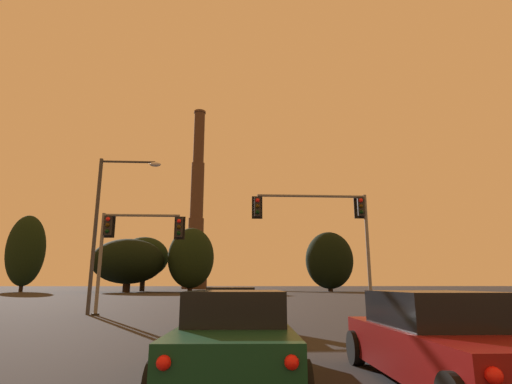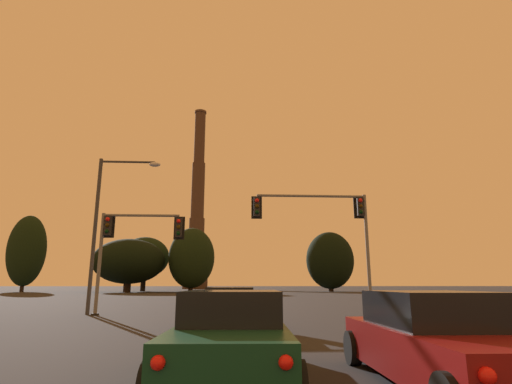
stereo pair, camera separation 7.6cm
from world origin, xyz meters
name	(u,v)px [view 1 (the left image)]	position (x,y,z in m)	size (l,w,h in m)	color
sedan_right_lane_second	(444,342)	(3.52, 6.76, 0.67)	(2.07, 4.74, 1.43)	maroon
hatchback_center_lane_front	(231,310)	(0.20, 14.84, 0.66)	(1.95, 4.12, 1.44)	#4C4F54
sedan_center_lane_second	(235,337)	(0.29, 7.58, 0.67)	(2.17, 4.77, 1.43)	#0F3823
traffic_light_overhead_right	(329,221)	(5.44, 21.59, 4.90)	(6.45, 0.50, 6.36)	slate
traffic_light_overhead_left	(130,237)	(-5.18, 21.85, 3.97)	(4.50, 0.50, 5.23)	slate
street_lamp	(107,215)	(-6.64, 22.30, 5.19)	(3.41, 0.36, 8.41)	#38383A
smokestack	(196,215)	(-11.70, 130.93, 23.64)	(8.02, 8.02, 60.44)	#3C2B22
treeline_right_mid	(26,250)	(-41.91, 85.08, 8.25)	(7.45, 6.70, 15.46)	black
treeline_center_right	(191,258)	(-7.88, 80.53, 6.60)	(9.01, 8.11, 12.47)	black
treeline_left_mid	(191,261)	(-8.60, 88.58, 6.48)	(7.42, 6.68, 11.89)	black
treeline_far_left	(128,261)	(-19.73, 79.43, 5.80)	(13.72, 12.35, 10.09)	black
treeline_far_right	(329,260)	(20.83, 84.94, 6.46)	(10.04, 9.03, 12.42)	black
treeline_center_left	(144,257)	(-19.20, 90.62, 7.28)	(10.67, 9.60, 11.74)	black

